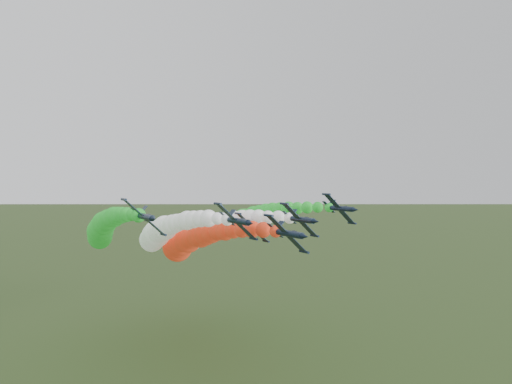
# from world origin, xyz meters

# --- Properties ---
(jet_lead) EXTENTS (17.05, 86.76, 20.31)m
(jet_lead) POSITION_xyz_m (4.60, 52.04, 33.83)
(jet_lead) COLOR black
(jet_lead) RESTS_ON ground
(jet_inner_left) EXTENTS (16.39, 86.10, 19.65)m
(jet_inner_left) POSITION_xyz_m (-1.03, 60.50, 35.68)
(jet_inner_left) COLOR black
(jet_inner_left) RESTS_ON ground
(jet_inner_right) EXTENTS (16.34, 86.05, 19.60)m
(jet_inner_right) POSITION_xyz_m (13.76, 59.81, 35.65)
(jet_inner_right) COLOR black
(jet_inner_right) RESTS_ON ground
(jet_outer_left) EXTENTS (16.27, 85.98, 19.53)m
(jet_outer_left) POSITION_xyz_m (-15.97, 67.62, 36.76)
(jet_outer_left) COLOR black
(jet_outer_left) RESTS_ON ground
(jet_outer_right) EXTENTS (16.26, 85.98, 19.53)m
(jet_outer_right) POSITION_xyz_m (28.75, 66.58, 36.94)
(jet_outer_right) COLOR black
(jet_outer_right) RESTS_ON ground
(jet_trail) EXTENTS (16.29, 86.00, 19.55)m
(jet_trail) POSITION_xyz_m (12.68, 77.88, 32.55)
(jet_trail) COLOR black
(jet_trail) RESTS_ON ground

